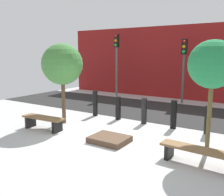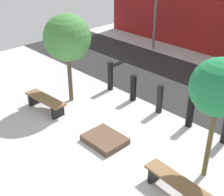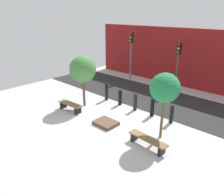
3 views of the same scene
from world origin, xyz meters
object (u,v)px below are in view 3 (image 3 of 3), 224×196
Objects in this scene: bench_left at (70,106)px; tree_behind_left_bench at (83,69)px; bollard_far_left at (106,92)px; bollard_far_right at (172,114)px; planter_bed at (106,123)px; tree_behind_right_bench at (165,88)px; bench_right at (147,140)px; bollard_left at (120,98)px; bollard_right at (152,107)px; traffic_light_mid_west at (178,58)px; traffic_light_west at (131,48)px; bollard_center at (135,102)px.

bench_left is 2.16m from tree_behind_left_bench.
bollard_far_left is 1.15× the size of bollard_far_right.
planter_bed is 3.55m from tree_behind_right_bench.
bollard_left reaches higher than bench_right.
planter_bed is at bearing -64.39° from bollard_left.
tree_behind_right_bench is 2.81m from bollard_right.
bench_left is 7.99m from traffic_light_mid_west.
bench_left is at bearing -90.00° from tree_behind_left_bench.
traffic_light_mid_west is (0.00, 7.08, 2.25)m from planter_bed.
bollard_right is (-1.48, 1.55, -1.82)m from tree_behind_right_bench.
bollard_far_left is at bearing 180.00° from bollard_right.
bollard_left is 3.43m from bollard_far_right.
bollard_center is at bearing -48.79° from traffic_light_west.
planter_bed is (2.62, 0.20, -0.24)m from bench_left.
bollard_far_right is at bearing 0.00° from bollard_left.
bollard_far_left is at bearing 133.79° from planter_bed.
traffic_light_mid_west is at bearing 113.46° from bench_right.
tree_behind_right_bench is 9.18m from traffic_light_west.
planter_bed is at bearing -17.66° from tree_behind_left_bench.
bench_left is 2.98m from bollard_left.
bollard_center is at bearing 180.00° from bollard_far_right.
tree_behind_right_bench is at bearing -42.84° from traffic_light_west.
bench_left is at bearing -97.41° from bollard_far_left.
tree_behind_right_bench reaches higher than planter_bed.
traffic_light_west reaches higher than planter_bed.
bollard_far_left is at bearing 78.94° from bench_left.
tree_behind_left_bench is 2.75× the size of bollard_far_left.
tree_behind_right_bench is at bearing -77.76° from bollard_far_right.
bollard_left is (1.48, 1.55, -1.76)m from tree_behind_left_bench.
tree_behind_right_bench is (2.62, 0.83, 2.24)m from planter_bed.
bollard_center is 0.26× the size of traffic_light_west.
planter_bed is 2.67m from bollard_left.
bollard_right is 0.27× the size of traffic_light_west.
bench_right reaches higher than planter_bed.
bench_right is 2.64m from planter_bed.
bollard_left is at bearing 56.57° from bench_left.
bollard_far_left is (0.34, 2.58, 0.22)m from bench_left.
tree_behind_left_bench is 4.41m from bollard_right.
traffic_light_mid_west reaches higher than bollard_right.
traffic_light_west is at bearing 179.99° from traffic_light_mid_west.
tree_behind_right_bench is 2.93× the size of bollard_right.
bollard_left is at bearing 180.00° from bollard_right.
traffic_light_mid_west is (4.11, -0.00, -0.27)m from traffic_light_west.
bollard_center is at bearing 180.00° from bollard_right.
tree_behind_left_bench is 5.24m from tree_behind_right_bench.
traffic_light_mid_west reaches higher than planter_bed.
bench_left is 0.43× the size of traffic_light_west.
bollard_far_left is at bearing 155.88° from bench_right.
tree_behind_left_bench reaches higher than bollard_right.
bollard_left is at bearing -103.68° from traffic_light_mid_west.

